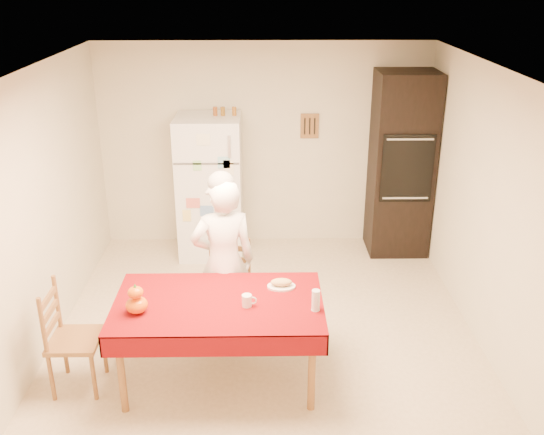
{
  "coord_description": "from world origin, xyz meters",
  "views": [
    {
      "loc": [
        -0.02,
        -4.94,
        3.27
      ],
      "look_at": [
        0.06,
        0.2,
        1.14
      ],
      "focal_mm": 40.0,
      "sensor_mm": 36.0,
      "label": 1
    }
  ],
  "objects_px": {
    "dining_table": "(219,309)",
    "chair_left": "(67,334)",
    "coffee_mug": "(247,301)",
    "wine_glass": "(316,300)",
    "pumpkin_lower": "(137,305)",
    "chair_far": "(228,285)",
    "seated_woman": "(224,263)",
    "bread_plate": "(281,286)",
    "oven_cabinet": "(401,165)",
    "refrigerator": "(210,187)"
  },
  "relations": [
    {
      "from": "refrigerator",
      "to": "coffee_mug",
      "type": "height_order",
      "value": "refrigerator"
    },
    {
      "from": "chair_left",
      "to": "pumpkin_lower",
      "type": "relative_size",
      "value": 5.4
    },
    {
      "from": "coffee_mug",
      "to": "wine_glass",
      "type": "distance_m",
      "value": 0.55
    },
    {
      "from": "oven_cabinet",
      "to": "seated_woman",
      "type": "xyz_separation_m",
      "value": [
        -2.01,
        -1.97,
        -0.3
      ]
    },
    {
      "from": "coffee_mug",
      "to": "pumpkin_lower",
      "type": "bearing_deg",
      "value": -174.7
    },
    {
      "from": "wine_glass",
      "to": "seated_woman",
      "type": "bearing_deg",
      "value": 135.32
    },
    {
      "from": "oven_cabinet",
      "to": "chair_left",
      "type": "relative_size",
      "value": 2.32
    },
    {
      "from": "pumpkin_lower",
      "to": "bread_plate",
      "type": "distance_m",
      "value": 1.21
    },
    {
      "from": "dining_table",
      "to": "chair_far",
      "type": "distance_m",
      "value": 0.77
    },
    {
      "from": "chair_far",
      "to": "bread_plate",
      "type": "relative_size",
      "value": 3.96
    },
    {
      "from": "chair_far",
      "to": "bread_plate",
      "type": "xyz_separation_m",
      "value": [
        0.48,
        -0.52,
        0.26
      ]
    },
    {
      "from": "chair_far",
      "to": "wine_glass",
      "type": "distance_m",
      "value": 1.21
    },
    {
      "from": "chair_left",
      "to": "oven_cabinet",
      "type": "bearing_deg",
      "value": -50.84
    },
    {
      "from": "coffee_mug",
      "to": "pumpkin_lower",
      "type": "distance_m",
      "value": 0.86
    },
    {
      "from": "chair_left",
      "to": "seated_woman",
      "type": "distance_m",
      "value": 1.45
    },
    {
      "from": "chair_far",
      "to": "pumpkin_lower",
      "type": "bearing_deg",
      "value": -118.74
    },
    {
      "from": "oven_cabinet",
      "to": "wine_glass",
      "type": "relative_size",
      "value": 12.5
    },
    {
      "from": "chair_left",
      "to": "coffee_mug",
      "type": "distance_m",
      "value": 1.51
    },
    {
      "from": "refrigerator",
      "to": "coffee_mug",
      "type": "distance_m",
      "value": 2.66
    },
    {
      "from": "dining_table",
      "to": "bread_plate",
      "type": "height_order",
      "value": "bread_plate"
    },
    {
      "from": "chair_left",
      "to": "seated_woman",
      "type": "bearing_deg",
      "value": -61.26
    },
    {
      "from": "dining_table",
      "to": "wine_glass",
      "type": "relative_size",
      "value": 9.66
    },
    {
      "from": "dining_table",
      "to": "pumpkin_lower",
      "type": "bearing_deg",
      "value": -166.24
    },
    {
      "from": "dining_table",
      "to": "bread_plate",
      "type": "relative_size",
      "value": 7.08
    },
    {
      "from": "refrigerator",
      "to": "seated_woman",
      "type": "height_order",
      "value": "refrigerator"
    },
    {
      "from": "refrigerator",
      "to": "bread_plate",
      "type": "distance_m",
      "value": 2.44
    },
    {
      "from": "wine_glass",
      "to": "bread_plate",
      "type": "distance_m",
      "value": 0.46
    },
    {
      "from": "coffee_mug",
      "to": "bread_plate",
      "type": "height_order",
      "value": "coffee_mug"
    },
    {
      "from": "dining_table",
      "to": "chair_left",
      "type": "xyz_separation_m",
      "value": [
        -1.24,
        -0.07,
        -0.18
      ]
    },
    {
      "from": "chair_far",
      "to": "seated_woman",
      "type": "relative_size",
      "value": 0.59
    },
    {
      "from": "chair_left",
      "to": "bread_plate",
      "type": "height_order",
      "value": "chair_left"
    },
    {
      "from": "coffee_mug",
      "to": "wine_glass",
      "type": "height_order",
      "value": "wine_glass"
    },
    {
      "from": "coffee_mug",
      "to": "pumpkin_lower",
      "type": "height_order",
      "value": "pumpkin_lower"
    },
    {
      "from": "chair_far",
      "to": "chair_left",
      "type": "height_order",
      "value": "same"
    },
    {
      "from": "coffee_mug",
      "to": "bread_plate",
      "type": "distance_m",
      "value": 0.42
    },
    {
      "from": "refrigerator",
      "to": "dining_table",
      "type": "xyz_separation_m",
      "value": [
        0.26,
        -2.54,
        -0.16
      ]
    },
    {
      "from": "dining_table",
      "to": "seated_woman",
      "type": "xyz_separation_m",
      "value": [
        0.01,
        0.62,
        0.11
      ]
    },
    {
      "from": "coffee_mug",
      "to": "chair_left",
      "type": "bearing_deg",
      "value": 179.76
    },
    {
      "from": "coffee_mug",
      "to": "dining_table",
      "type": "bearing_deg",
      "value": 162.56
    },
    {
      "from": "dining_table",
      "to": "coffee_mug",
      "type": "height_order",
      "value": "coffee_mug"
    },
    {
      "from": "dining_table",
      "to": "coffee_mug",
      "type": "distance_m",
      "value": 0.27
    },
    {
      "from": "chair_far",
      "to": "chair_left",
      "type": "xyz_separation_m",
      "value": [
        -1.28,
        -0.81,
        0.0
      ]
    },
    {
      "from": "chair_left",
      "to": "pumpkin_lower",
      "type": "distance_m",
      "value": 0.7
    },
    {
      "from": "refrigerator",
      "to": "seated_woman",
      "type": "bearing_deg",
      "value": -81.98
    },
    {
      "from": "seated_woman",
      "to": "bread_plate",
      "type": "distance_m",
      "value": 0.64
    },
    {
      "from": "wine_glass",
      "to": "bread_plate",
      "type": "bearing_deg",
      "value": 124.92
    },
    {
      "from": "coffee_mug",
      "to": "bread_plate",
      "type": "relative_size",
      "value": 0.42
    },
    {
      "from": "wine_glass",
      "to": "bread_plate",
      "type": "xyz_separation_m",
      "value": [
        -0.26,
        0.37,
        -0.08
      ]
    },
    {
      "from": "oven_cabinet",
      "to": "chair_left",
      "type": "bearing_deg",
      "value": -140.84
    },
    {
      "from": "chair_left",
      "to": "wine_glass",
      "type": "relative_size",
      "value": 5.4
    }
  ]
}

